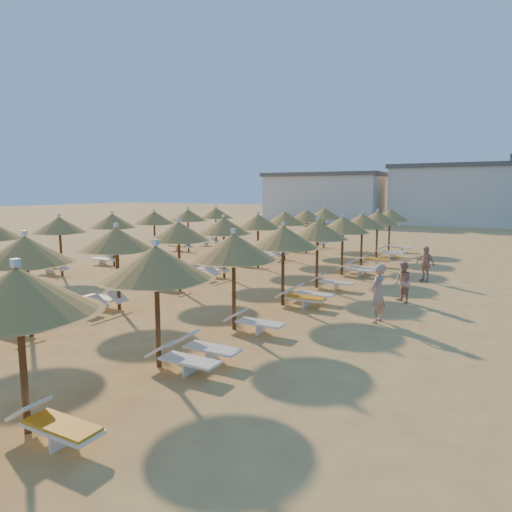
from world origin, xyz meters
The scene contains 9 objects.
ground centered at (0.00, 0.00, 0.00)m, with size 220.00×220.00×0.00m, color tan.
hotel_blocks centered at (3.68, 46.96, 3.70)m, with size 45.01×10.51×8.10m.
parasol_row_east centered at (2.11, 3.13, 2.44)m, with size 2.75×33.25×3.03m.
parasol_row_west centered at (-2.60, 3.13, 2.44)m, with size 2.75×33.25×3.03m.
parasol_row_inland centered at (-9.84, 4.82, 2.44)m, with size 2.75×23.08×3.03m.
loungers centered at (-2.26, 3.32, 0.34)m, with size 15.17×31.04×0.66m.
beachgoer_b centered at (5.89, 3.88, 0.77)m, with size 0.75×0.58×1.53m, color tan.
beachgoer_c centered at (5.97, 8.45, 0.82)m, with size 0.96×0.40×1.63m, color tan.
beachgoer_a centered at (5.69, 0.85, 0.93)m, with size 0.68×0.45×1.87m, color tan.
Camera 1 is at (9.08, -13.26, 4.12)m, focal length 32.00 mm.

